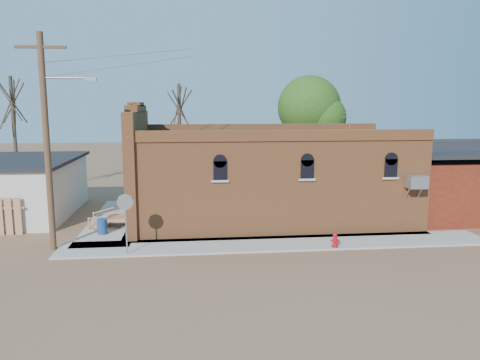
{
  "coord_description": "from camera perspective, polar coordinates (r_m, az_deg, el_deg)",
  "views": [
    {
      "loc": [
        -2.33,
        -18.8,
        6.12
      ],
      "look_at": [
        0.14,
        4.15,
        2.4
      ],
      "focal_mm": 35.0,
      "sensor_mm": 36.0,
      "label": 1
    }
  ],
  "objects": [
    {
      "name": "ground",
      "position": [
        19.9,
        0.89,
        -8.75
      ],
      "size": [
        120.0,
        120.0,
        0.0
      ],
      "primitive_type": "plane",
      "color": "brown",
      "rests_on": "ground"
    },
    {
      "name": "tree_leafy",
      "position": [
        33.35,
        8.42,
        8.74
      ],
      "size": [
        4.4,
        4.4,
        8.15
      ],
      "color": "#473B28",
      "rests_on": "ground"
    },
    {
      "name": "brick_bar",
      "position": [
        24.9,
        3.11,
        0.41
      ],
      "size": [
        16.4,
        7.97,
        6.3
      ],
      "color": "#A96033",
      "rests_on": "ground"
    },
    {
      "name": "fire_hydrant",
      "position": [
        20.57,
        11.5,
        -7.18
      ],
      "size": [
        0.37,
        0.35,
        0.65
      ],
      "rotation": [
        0.0,
        0.0,
        0.16
      ],
      "color": "#B60A17",
      "rests_on": "sidewalk_south"
    },
    {
      "name": "utility_pole",
      "position": [
        20.87,
        -22.38,
        4.76
      ],
      "size": [
        3.12,
        0.26,
        9.0
      ],
      "color": "#4C2E1E",
      "rests_on": "ground"
    },
    {
      "name": "trash_barrel",
      "position": [
        23.12,
        -16.43,
        -5.45
      ],
      "size": [
        0.55,
        0.55,
        0.72
      ],
      "primitive_type": "cylinder",
      "rotation": [
        0.0,
        0.0,
        0.2
      ],
      "color": "navy",
      "rests_on": "sidewalk_west"
    },
    {
      "name": "stop_sign",
      "position": [
        19.42,
        -13.79,
        -3.31
      ],
      "size": [
        0.69,
        0.1,
        2.52
      ],
      "rotation": [
        0.0,
        0.0,
        -0.36
      ],
      "color": "#96969B",
      "rests_on": "sidewalk_south"
    },
    {
      "name": "sidewalk_west",
      "position": [
        25.84,
        -14.85,
        -4.77
      ],
      "size": [
        2.6,
        10.0,
        0.08
      ],
      "primitive_type": "cube",
      "color": "#9E9991",
      "rests_on": "ground"
    },
    {
      "name": "sidewalk_south",
      "position": [
        20.97,
        4.7,
        -7.73
      ],
      "size": [
        19.0,
        2.2,
        0.08
      ],
      "primitive_type": "cube",
      "color": "#9E9991",
      "rests_on": "ground"
    },
    {
      "name": "red_shed",
      "position": [
        28.22,
        23.28,
        0.57
      ],
      "size": [
        5.4,
        6.4,
        4.3
      ],
      "color": "#561A0E",
      "rests_on": "ground"
    },
    {
      "name": "tree_bare_far",
      "position": [
        34.81,
        -26.04,
        8.64
      ],
      "size": [
        2.8,
        2.8,
        8.16
      ],
      "color": "#473B28",
      "rests_on": "ground"
    },
    {
      "name": "tree_bare_near",
      "position": [
        31.8,
        -7.43,
        8.8
      ],
      "size": [
        2.8,
        2.8,
        7.65
      ],
      "color": "#473B28",
      "rests_on": "ground"
    }
  ]
}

